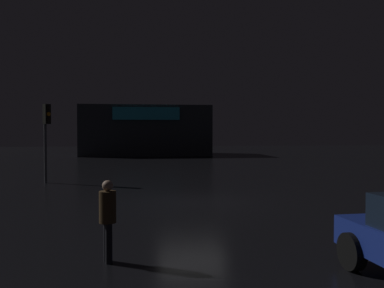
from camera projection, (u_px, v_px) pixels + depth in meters
name	position (u px, v px, depth m)	size (l,w,h in m)	color
ground_plane	(192.00, 202.00, 15.37)	(120.00, 120.00, 0.00)	black
store_building	(146.00, 131.00, 47.02)	(14.29, 7.91, 5.56)	#33383D
traffic_signal_opposite	(46.00, 127.00, 20.91)	(0.42, 0.42, 4.05)	#595B60
pedestrian	(108.00, 215.00, 8.18)	(0.43, 0.43, 1.66)	black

